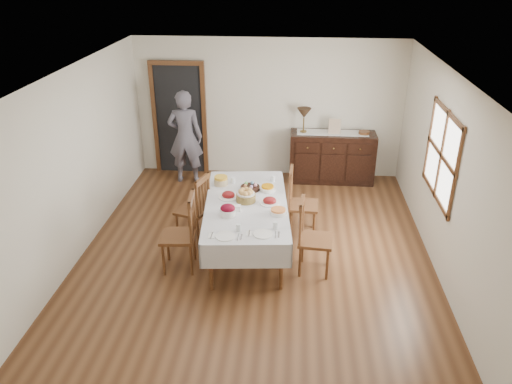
# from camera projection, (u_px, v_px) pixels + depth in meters

# --- Properties ---
(ground) EXTENTS (6.00, 6.00, 0.00)m
(ground) POSITION_uv_depth(u_px,v_px,m) (255.00, 254.00, 7.23)
(ground) COLOR brown
(room_shell) EXTENTS (5.02, 6.02, 2.65)m
(room_shell) POSITION_uv_depth(u_px,v_px,m) (247.00, 137.00, 6.91)
(room_shell) COLOR silver
(room_shell) RESTS_ON ground
(dining_table) EXTENTS (1.34, 2.34, 0.77)m
(dining_table) POSITION_uv_depth(u_px,v_px,m) (246.00, 209.00, 7.04)
(dining_table) COLOR silver
(dining_table) RESTS_ON ground
(chair_left_near) EXTENTS (0.49, 0.49, 1.10)m
(chair_left_near) POSITION_uv_depth(u_px,v_px,m) (182.00, 232.00, 6.69)
(chair_left_near) COLOR #59341B
(chair_left_near) RESTS_ON ground
(chair_left_far) EXTENTS (0.54, 0.54, 1.04)m
(chair_left_far) POSITION_uv_depth(u_px,v_px,m) (195.00, 207.00, 7.42)
(chair_left_far) COLOR #59341B
(chair_left_far) RESTS_ON ground
(chair_right_near) EXTENTS (0.49, 0.49, 1.07)m
(chair_right_near) POSITION_uv_depth(u_px,v_px,m) (312.00, 236.00, 6.64)
(chair_right_near) COLOR #59341B
(chair_right_near) RESTS_ON ground
(chair_right_far) EXTENTS (0.46, 0.46, 1.06)m
(chair_right_far) POSITION_uv_depth(u_px,v_px,m) (300.00, 201.00, 7.56)
(chair_right_far) COLOR #59341B
(chair_right_far) RESTS_ON ground
(sideboard) EXTENTS (1.57, 0.57, 0.94)m
(sideboard) POSITION_uv_depth(u_px,v_px,m) (332.00, 157.00, 9.38)
(sideboard) COLOR black
(sideboard) RESTS_ON ground
(person) EXTENTS (0.59, 0.39, 1.87)m
(person) POSITION_uv_depth(u_px,v_px,m) (185.00, 134.00, 9.15)
(person) COLOR #595663
(person) RESTS_ON ground
(bread_basket) EXTENTS (0.28, 0.28, 0.19)m
(bread_basket) POSITION_uv_depth(u_px,v_px,m) (246.00, 196.00, 7.02)
(bread_basket) COLOR brown
(bread_basket) RESTS_ON dining_table
(egg_basket) EXTENTS (0.29, 0.29, 0.11)m
(egg_basket) POSITION_uv_depth(u_px,v_px,m) (250.00, 188.00, 7.38)
(egg_basket) COLOR black
(egg_basket) RESTS_ON dining_table
(ham_platter_a) EXTENTS (0.29, 0.29, 0.11)m
(ham_platter_a) POSITION_uv_depth(u_px,v_px,m) (228.00, 195.00, 7.15)
(ham_platter_a) COLOR white
(ham_platter_a) RESTS_ON dining_table
(ham_platter_b) EXTENTS (0.29, 0.29, 0.11)m
(ham_platter_b) POSITION_uv_depth(u_px,v_px,m) (270.00, 201.00, 6.98)
(ham_platter_b) COLOR white
(ham_platter_b) RESTS_ON dining_table
(beet_bowl) EXTENTS (0.21, 0.21, 0.16)m
(beet_bowl) POSITION_uv_depth(u_px,v_px,m) (228.00, 210.00, 6.64)
(beet_bowl) COLOR white
(beet_bowl) RESTS_ON dining_table
(carrot_bowl) EXTENTS (0.23, 0.23, 0.08)m
(carrot_bowl) POSITION_uv_depth(u_px,v_px,m) (268.00, 188.00, 7.35)
(carrot_bowl) COLOR white
(carrot_bowl) RESTS_ON dining_table
(pineapple_bowl) EXTENTS (0.21, 0.21, 0.13)m
(pineapple_bowl) POSITION_uv_depth(u_px,v_px,m) (221.00, 181.00, 7.53)
(pineapple_bowl) COLOR #CBB582
(pineapple_bowl) RESTS_ON dining_table
(casserole_dish) EXTENTS (0.23, 0.23, 0.08)m
(casserole_dish) POSITION_uv_depth(u_px,v_px,m) (278.00, 212.00, 6.69)
(casserole_dish) COLOR white
(casserole_dish) RESTS_ON dining_table
(butter_dish) EXTENTS (0.15, 0.10, 0.07)m
(butter_dish) POSITION_uv_depth(u_px,v_px,m) (236.00, 208.00, 6.79)
(butter_dish) COLOR white
(butter_dish) RESTS_ON dining_table
(setting_left) EXTENTS (0.43, 0.31, 0.10)m
(setting_left) POSITION_uv_depth(u_px,v_px,m) (229.00, 233.00, 6.21)
(setting_left) COLOR white
(setting_left) RESTS_ON dining_table
(setting_right) EXTENTS (0.43, 0.31, 0.10)m
(setting_right) POSITION_uv_depth(u_px,v_px,m) (267.00, 231.00, 6.26)
(setting_right) COLOR white
(setting_right) RESTS_ON dining_table
(glass_far_a) EXTENTS (0.07, 0.07, 0.09)m
(glass_far_a) POSITION_uv_depth(u_px,v_px,m) (233.00, 180.00, 7.59)
(glass_far_a) COLOR white
(glass_far_a) RESTS_ON dining_table
(glass_far_b) EXTENTS (0.07, 0.07, 0.10)m
(glass_far_b) POSITION_uv_depth(u_px,v_px,m) (273.00, 178.00, 7.65)
(glass_far_b) COLOR white
(glass_far_b) RESTS_ON dining_table
(runner) EXTENTS (1.30, 0.35, 0.01)m
(runner) POSITION_uv_depth(u_px,v_px,m) (332.00, 133.00, 9.20)
(runner) COLOR white
(runner) RESTS_ON sideboard
(table_lamp) EXTENTS (0.26, 0.26, 0.46)m
(table_lamp) POSITION_uv_depth(u_px,v_px,m) (304.00, 114.00, 9.07)
(table_lamp) COLOR brown
(table_lamp) RESTS_ON sideboard
(picture_frame) EXTENTS (0.22, 0.08, 0.28)m
(picture_frame) POSITION_uv_depth(u_px,v_px,m) (335.00, 127.00, 9.09)
(picture_frame) COLOR tan
(picture_frame) RESTS_ON sideboard
(deco_bowl) EXTENTS (0.20, 0.20, 0.06)m
(deco_bowl) POSITION_uv_depth(u_px,v_px,m) (364.00, 133.00, 9.11)
(deco_bowl) COLOR #59341B
(deco_bowl) RESTS_ON sideboard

